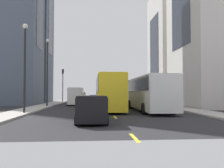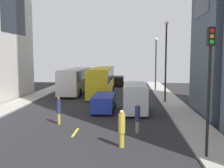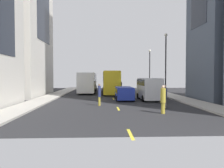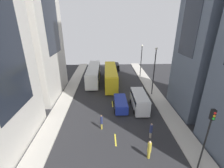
# 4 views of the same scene
# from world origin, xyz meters

# --- Properties ---
(ground_plane) EXTENTS (42.94, 42.94, 0.00)m
(ground_plane) POSITION_xyz_m (0.00, 0.00, 0.00)
(ground_plane) COLOR #28282B
(sidewalk_west) EXTENTS (2.48, 44.00, 0.15)m
(sidewalk_west) POSITION_xyz_m (-8.23, 0.00, 0.07)
(sidewalk_west) COLOR #B2ADA3
(sidewalk_west) RESTS_ON ground
(sidewalk_east) EXTENTS (2.48, 44.00, 0.15)m
(sidewalk_east) POSITION_xyz_m (8.23, 0.00, 0.07)
(sidewalk_east) COLOR #B2ADA3
(sidewalk_east) RESTS_ON ground
(lane_stripe_0) EXTENTS (0.16, 2.00, 0.01)m
(lane_stripe_0) POSITION_xyz_m (0.00, -21.00, 0.01)
(lane_stripe_0) COLOR yellow
(lane_stripe_0) RESTS_ON ground
(lane_stripe_1) EXTENTS (0.16, 2.00, 0.01)m
(lane_stripe_1) POSITION_xyz_m (0.00, -12.60, 0.01)
(lane_stripe_1) COLOR yellow
(lane_stripe_1) RESTS_ON ground
(lane_stripe_2) EXTENTS (0.16, 2.00, 0.01)m
(lane_stripe_2) POSITION_xyz_m (0.00, -4.20, 0.01)
(lane_stripe_2) COLOR yellow
(lane_stripe_2) RESTS_ON ground
(lane_stripe_3) EXTENTS (0.16, 2.00, 0.01)m
(lane_stripe_3) POSITION_xyz_m (0.00, 4.20, 0.01)
(lane_stripe_3) COLOR yellow
(lane_stripe_3) RESTS_ON ground
(lane_stripe_4) EXTENTS (0.16, 2.00, 0.01)m
(lane_stripe_4) POSITION_xyz_m (0.00, 12.60, 0.01)
(lane_stripe_4) COLOR yellow
(lane_stripe_4) RESTS_ON ground
(lane_stripe_5) EXTENTS (0.16, 2.00, 0.01)m
(lane_stripe_5) POSITION_xyz_m (0.00, 21.00, 0.01)
(lane_stripe_5) COLOR yellow
(lane_stripe_5) RESTS_ON ground
(building_west_0) EXTENTS (7.50, 10.89, 20.59)m
(building_west_0) POSITION_xyz_m (-13.39, -13.06, 10.29)
(building_west_0) COLOR beige
(building_west_0) RESTS_ON ground
(city_bus_white) EXTENTS (2.80, 12.16, 3.35)m
(city_bus_white) POSITION_xyz_m (-3.87, 6.87, 2.01)
(city_bus_white) COLOR silver
(city_bus_white) RESTS_ON ground
(streetcar_yellow) EXTENTS (2.70, 12.33, 3.59)m
(streetcar_yellow) POSITION_xyz_m (-0.02, 4.87, 2.12)
(streetcar_yellow) COLOR yellow
(streetcar_yellow) RESTS_ON ground
(delivery_van_white) EXTENTS (2.25, 5.55, 2.58)m
(delivery_van_white) POSITION_xyz_m (4.12, -5.75, 1.51)
(delivery_van_white) COLOR white
(delivery_van_white) RESTS_ON ground
(car_blue_0) EXTENTS (2.09, 4.68, 1.52)m
(car_blue_0) POSITION_xyz_m (1.22, -5.55, 0.90)
(car_blue_0) COLOR #2338AD
(car_blue_0) RESTS_ON ground
(car_black_1) EXTENTS (1.92, 4.40, 1.66)m
(car_black_1) POSITION_xyz_m (1.75, 15.67, 0.98)
(car_black_1) COLOR black
(car_black_1) RESTS_ON ground
(pedestrian_waiting_curb) EXTENTS (0.39, 0.39, 2.12)m
(pedestrian_waiting_curb) POSITION_xyz_m (3.17, -15.26, 1.12)
(pedestrian_waiting_curb) COLOR gold
(pedestrian_waiting_curb) RESTS_ON ground
(pedestrian_walking_far) EXTENTS (0.35, 0.35, 2.00)m
(pedestrian_walking_far) POSITION_xyz_m (4.14, -12.38, 1.06)
(pedestrian_walking_far) COLOR gray
(pedestrian_walking_far) RESTS_ON ground
(pedestrian_crossing_mid) EXTENTS (0.29, 0.29, 2.08)m
(pedestrian_crossing_mid) POSITION_xyz_m (-1.65, -10.57, 1.12)
(pedestrian_crossing_mid) COLOR gold
(pedestrian_crossing_mid) RESTS_ON ground
(traffic_light_near_corner) EXTENTS (0.32, 0.44, 6.28)m
(traffic_light_near_corner) POSITION_xyz_m (7.39, -16.74, 4.48)
(traffic_light_near_corner) COLOR black
(traffic_light_near_corner) RESTS_ON ground
(streetlamp_near) EXTENTS (0.44, 0.44, 7.64)m
(streetlamp_near) POSITION_xyz_m (7.49, 9.55, 4.78)
(streetlamp_near) COLOR black
(streetlamp_near) RESTS_ON ground
(streetlamp_far) EXTENTS (0.44, 0.44, 8.64)m
(streetlamp_far) POSITION_xyz_m (7.49, -0.93, 5.31)
(streetlamp_far) COLOR black
(streetlamp_far) RESTS_ON ground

